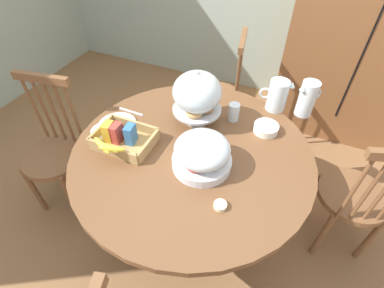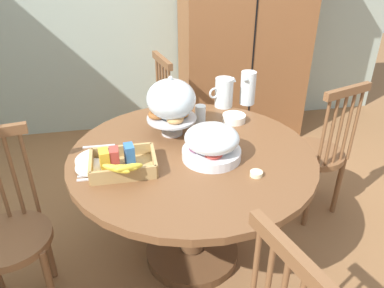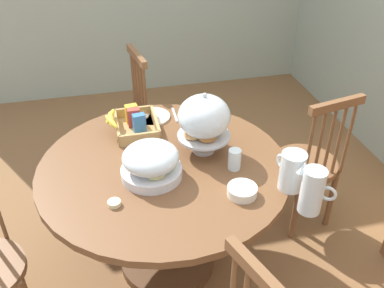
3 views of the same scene
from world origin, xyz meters
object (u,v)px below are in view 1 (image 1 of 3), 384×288
(windsor_chair_near_window, at_px, (355,199))
(cereal_bowl, at_px, (266,128))
(wooden_armoire, at_px, (370,22))
(fruit_platter_covered, at_px, (202,153))
(windsor_chair_by_cabinet, at_px, (219,96))
(milk_pitcher, at_px, (307,100))
(dining_table, at_px, (192,174))
(butter_dish, at_px, (220,205))
(orange_juice_pitcher, at_px, (277,97))
(china_plate_small, at_px, (104,131))
(china_plate_large, at_px, (117,125))
(windsor_chair_facing_door, at_px, (55,154))
(pastry_stand_with_dome, at_px, (197,94))
(cereal_basket, at_px, (121,139))
(drinking_glass, at_px, (234,112))

(windsor_chair_near_window, xyz_separation_m, cereal_bowl, (-0.58, 0.03, 0.31))
(wooden_armoire, bearing_deg, fruit_platter_covered, -112.78)
(windsor_chair_by_cabinet, xyz_separation_m, milk_pitcher, (0.65, -0.36, 0.39))
(dining_table, relative_size, windsor_chair_near_window, 1.32)
(wooden_armoire, height_order, butter_dish, wooden_armoire)
(orange_juice_pitcher, height_order, china_plate_small, orange_juice_pitcher)
(cereal_bowl, bearing_deg, china_plate_large, -159.72)
(windsor_chair_near_window, bearing_deg, windsor_chair_by_cabinet, 148.62)
(windsor_chair_facing_door, bearing_deg, pastry_stand_with_dome, 23.09)
(cereal_bowl, bearing_deg, windsor_chair_near_window, -3.00)
(dining_table, xyz_separation_m, windsor_chair_by_cabinet, (-0.16, 0.93, -0.09))
(pastry_stand_with_dome, bearing_deg, windsor_chair_by_cabinet, 97.38)
(windsor_chair_facing_door, distance_m, fruit_platter_covered, 1.09)
(cereal_basket, xyz_separation_m, china_plate_large, (-0.12, 0.12, -0.04))
(milk_pitcher, height_order, cereal_basket, milk_pitcher)
(wooden_armoire, relative_size, china_plate_small, 13.07)
(dining_table, relative_size, cereal_basket, 4.08)
(windsor_chair_facing_door, bearing_deg, butter_dish, -6.39)
(wooden_armoire, relative_size, dining_table, 1.52)
(china_plate_large, bearing_deg, orange_juice_pitcher, 33.69)
(pastry_stand_with_dome, bearing_deg, china_plate_small, -145.57)
(windsor_chair_near_window, xyz_separation_m, windsor_chair_by_cabinet, (-1.06, 0.65, 0.00))
(wooden_armoire, bearing_deg, windsor_chair_facing_door, -134.96)
(windsor_chair_by_cabinet, bearing_deg, milk_pitcher, -29.21)
(windsor_chair_by_cabinet, relative_size, milk_pitcher, 4.44)
(milk_pitcher, xyz_separation_m, china_plate_small, (-1.00, -0.64, -0.08))
(wooden_armoire, height_order, windsor_chair_facing_door, wooden_armoire)
(china_plate_small, height_order, drinking_glass, drinking_glass)
(wooden_armoire, xyz_separation_m, drinking_glass, (-0.66, -1.24, -0.19))
(wooden_armoire, xyz_separation_m, fruit_platter_covered, (-0.69, -1.65, -0.16))
(orange_juice_pitcher, bearing_deg, cereal_basket, -136.08)
(wooden_armoire, distance_m, dining_table, 1.82)
(windsor_chair_near_window, height_order, pastry_stand_with_dome, pastry_stand_with_dome)
(fruit_platter_covered, relative_size, butter_dish, 5.00)
(milk_pitcher, distance_m, cereal_bowl, 0.31)
(drinking_glass, bearing_deg, fruit_platter_covered, -94.36)
(dining_table, xyz_separation_m, fruit_platter_covered, (0.09, -0.07, 0.28))
(china_plate_large, bearing_deg, dining_table, -1.78)
(windsor_chair_by_cabinet, xyz_separation_m, drinking_glass, (0.28, -0.59, 0.34))
(windsor_chair_near_window, distance_m, drinking_glass, 0.86)
(windsor_chair_near_window, height_order, butter_dish, windsor_chair_near_window)
(dining_table, height_order, china_plate_small, china_plate_small)
(windsor_chair_by_cabinet, distance_m, fruit_platter_covered, 1.10)
(windsor_chair_near_window, bearing_deg, drinking_glass, 175.77)
(windsor_chair_near_window, relative_size, windsor_chair_facing_door, 1.00)
(pastry_stand_with_dome, xyz_separation_m, drinking_glass, (0.19, 0.11, -0.14))
(orange_juice_pitcher, bearing_deg, wooden_armoire, 65.91)
(dining_table, height_order, cereal_basket, cereal_basket)
(wooden_armoire, distance_m, windsor_chair_facing_door, 2.48)
(orange_juice_pitcher, relative_size, drinking_glass, 1.80)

